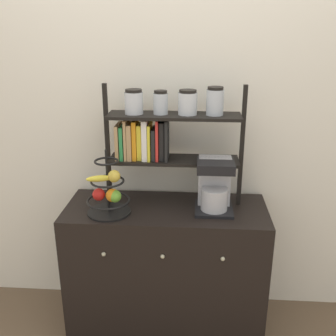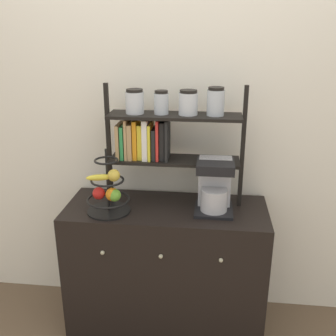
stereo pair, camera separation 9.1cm
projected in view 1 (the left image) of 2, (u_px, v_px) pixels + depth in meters
name	position (u px, v px, depth m)	size (l,w,h in m)	color
wall_back	(169.00, 118.00, 2.43)	(7.00, 0.05, 2.60)	silver
sideboard	(166.00, 267.00, 2.47)	(1.20, 0.50, 0.82)	black
coffee_maker	(214.00, 185.00, 2.26)	(0.22, 0.23, 0.31)	black
fruit_stand	(109.00, 193.00, 2.22)	(0.25, 0.25, 0.38)	black
shelf_hutch	(161.00, 130.00, 2.25)	(0.81, 0.20, 0.71)	black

